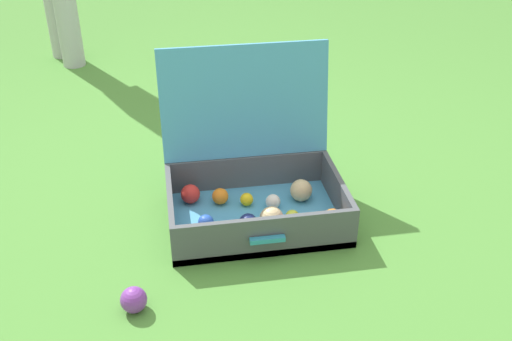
% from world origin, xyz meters
% --- Properties ---
extents(ground_plane, '(16.00, 16.00, 0.00)m').
position_xyz_m(ground_plane, '(0.00, 0.00, 0.00)').
color(ground_plane, '#4C8C38').
extents(open_suitcase, '(0.59, 0.49, 0.54)m').
position_xyz_m(open_suitcase, '(0.09, 0.06, 0.12)').
color(open_suitcase, '#4799C6').
rests_on(open_suitcase, ground).
extents(stray_ball_on_grass, '(0.08, 0.08, 0.08)m').
position_xyz_m(stray_ball_on_grass, '(-0.32, -0.36, 0.04)').
color(stray_ball_on_grass, purple).
rests_on(stray_ball_on_grass, ground).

